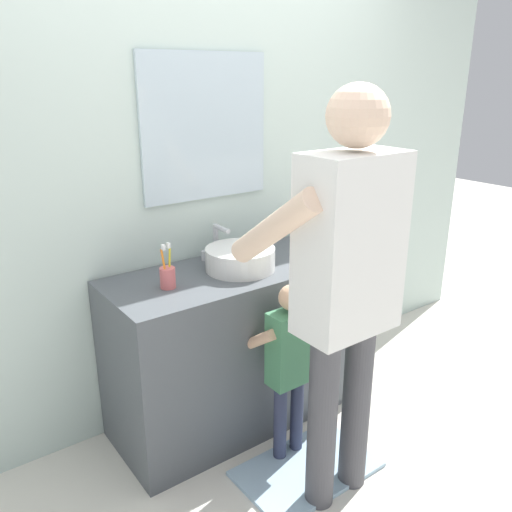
% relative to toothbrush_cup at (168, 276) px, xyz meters
% --- Properties ---
extents(ground_plane, '(14.00, 14.00, 0.00)m').
position_rel_toothbrush_cup_xyz_m(ground_plane, '(0.39, -0.28, -0.90)').
color(ground_plane, silver).
extents(back_wall, '(4.40, 0.10, 2.70)m').
position_rel_toothbrush_cup_xyz_m(back_wall, '(0.39, 0.34, 0.45)').
color(back_wall, silver).
rests_on(back_wall, ground).
extents(vanity_cabinet, '(1.32, 0.54, 0.85)m').
position_rel_toothbrush_cup_xyz_m(vanity_cabinet, '(0.39, 0.02, -0.48)').
color(vanity_cabinet, '#4C5156').
rests_on(vanity_cabinet, ground).
extents(sink_basin, '(0.34, 0.34, 0.11)m').
position_rel_toothbrush_cup_xyz_m(sink_basin, '(0.39, -0.00, 0.00)').
color(sink_basin, silver).
rests_on(sink_basin, vanity_cabinet).
extents(faucet, '(0.18, 0.14, 0.18)m').
position_rel_toothbrush_cup_xyz_m(faucet, '(0.39, 0.21, 0.03)').
color(faucet, '#B7BABF').
rests_on(faucet, vanity_cabinet).
extents(toothbrush_cup, '(0.07, 0.07, 0.21)m').
position_rel_toothbrush_cup_xyz_m(toothbrush_cup, '(0.00, 0.00, 0.00)').
color(toothbrush_cup, '#D86666').
rests_on(toothbrush_cup, vanity_cabinet).
extents(bath_mat, '(0.64, 0.40, 0.02)m').
position_rel_toothbrush_cup_xyz_m(bath_mat, '(0.39, -0.53, -0.89)').
color(bath_mat, '#99B7CC').
rests_on(bath_mat, ground).
extents(child_toddler, '(0.27, 0.27, 0.89)m').
position_rel_toothbrush_cup_xyz_m(child_toddler, '(0.39, -0.38, -0.37)').
color(child_toddler, '#2D334C').
rests_on(child_toddler, ground).
extents(adult_parent, '(0.54, 0.56, 1.73)m').
position_rel_toothbrush_cup_xyz_m(adult_parent, '(0.42, -0.68, 0.14)').
color(adult_parent, '#47474C').
rests_on(adult_parent, ground).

